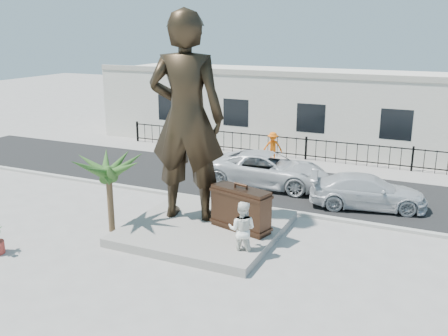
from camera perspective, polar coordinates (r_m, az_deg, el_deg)
The scene contains 14 objects.
ground at distance 16.50m, azimuth -2.93°, elevation -9.44°, with size 100.00×100.00×0.00m, color #9E9991.
street at distance 23.40m, azimuth 6.12°, elevation -1.78°, with size 40.00×7.00×0.01m, color black.
curb at distance 20.26m, azimuth 2.95°, elevation -4.35°, with size 40.00×0.25×0.12m, color #A5A399.
far_sidewalk at distance 27.08m, azimuth 8.84°, elevation 0.56°, with size 40.00×2.50×0.02m, color #9E9991.
plinth at distance 17.87m, azimuth -2.14°, elevation -6.87°, with size 5.20×5.20×0.30m, color gray.
fence at distance 27.68m, azimuth 9.35°, elevation 2.13°, with size 22.00×0.10×1.20m, color black.
building at distance 31.38m, azimuth 11.55°, elevation 6.60°, with size 28.00×7.00×4.40m, color silver.
statue at distance 17.59m, azimuth -4.30°, elevation 5.77°, with size 2.69×1.76×7.37m, color black.
suitcase at distance 17.11m, azimuth 1.92°, elevation -4.68°, with size 2.12×0.67×1.49m, color #322015.
tourist at distance 15.70m, azimuth 2.08°, elevation -7.06°, with size 0.91×0.71×1.86m, color white.
car_white at distance 22.84m, azimuth 4.98°, elevation -0.15°, with size 2.56×5.56×1.55m, color silver.
car_silver at distance 20.86m, azimuth 16.08°, elevation -2.59°, with size 1.87×4.59×1.33m, color silver.
worker at distance 27.14m, azimuth 5.59°, elevation 2.46°, with size 1.02×0.59×1.59m, color orange.
palm_tree at distance 18.45m, azimuth -12.65°, elevation -7.01°, with size 1.80×1.80×3.20m, color #274B1B, non-canonical shape.
Camera 1 is at (6.96, -13.21, 7.02)m, focal length 40.00 mm.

